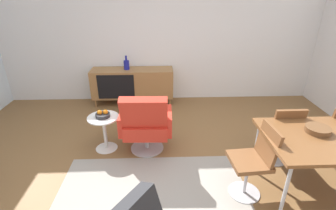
% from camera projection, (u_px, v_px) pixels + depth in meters
% --- Properties ---
extents(ground_plane, '(8.32, 8.32, 0.00)m').
position_uv_depth(ground_plane, '(164.00, 178.00, 3.12)').
color(ground_plane, brown).
extents(wall_back, '(6.80, 0.12, 2.80)m').
position_uv_depth(wall_back, '(160.00, 31.00, 4.89)').
color(wall_back, white).
rests_on(wall_back, ground_plane).
extents(sideboard, '(1.60, 0.45, 0.72)m').
position_uv_depth(sideboard, '(133.00, 83.00, 5.00)').
color(sideboard, olive).
rests_on(sideboard, ground_plane).
extents(vase_cobalt, '(0.11, 0.11, 0.27)m').
position_uv_depth(vase_cobalt, '(127.00, 65.00, 4.84)').
color(vase_cobalt, navy).
rests_on(vase_cobalt, sideboard).
extents(wooden_bowl_on_table, '(0.26, 0.26, 0.06)m').
position_uv_depth(wooden_bowl_on_table, '(318.00, 129.00, 2.69)').
color(wooden_bowl_on_table, brown).
rests_on(wooden_bowl_on_table, dining_table).
extents(dining_chair_back_right, '(0.42, 0.44, 0.86)m').
position_uv_depth(dining_chair_back_right, '(334.00, 131.00, 3.25)').
color(dining_chair_back_right, brown).
rests_on(dining_chair_back_right, ground_plane).
extents(dining_chair_back_left, '(0.41, 0.43, 0.86)m').
position_uv_depth(dining_chair_back_left, '(281.00, 132.00, 3.23)').
color(dining_chair_back_left, brown).
rests_on(dining_chair_back_left, ground_plane).
extents(dining_chair_near_window, '(0.45, 0.43, 0.86)m').
position_uv_depth(dining_chair_near_window, '(255.00, 159.00, 2.71)').
color(dining_chair_near_window, brown).
rests_on(dining_chair_near_window, ground_plane).
extents(lounge_chair_red, '(0.73, 0.67, 0.95)m').
position_uv_depth(lounge_chair_red, '(146.00, 123.00, 3.45)').
color(lounge_chair_red, red).
rests_on(lounge_chair_red, ground_plane).
extents(side_table_round, '(0.44, 0.44, 0.52)m').
position_uv_depth(side_table_round, '(104.00, 129.00, 3.58)').
color(side_table_round, white).
rests_on(side_table_round, ground_plane).
extents(fruit_bowl, '(0.20, 0.20, 0.11)m').
position_uv_depth(fruit_bowl, '(103.00, 114.00, 3.48)').
color(fruit_bowl, '#262628').
rests_on(fruit_bowl, side_table_round).
extents(area_rug, '(2.20, 1.70, 0.01)m').
position_uv_depth(area_rug, '(152.00, 205.00, 2.72)').
color(area_rug, gray).
rests_on(area_rug, ground_plane).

